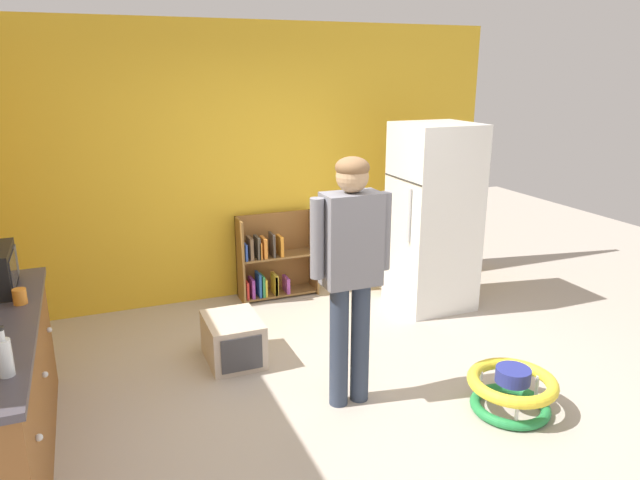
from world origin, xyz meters
TOP-DOWN VIEW (x-y plane):
  - ground_plane at (0.00, 0.00)m, footprint 12.00×12.00m
  - back_wall at (0.00, 2.33)m, footprint 5.20×0.06m
  - refrigerator at (1.50, 1.34)m, footprint 0.73×0.68m
  - bookshelf at (0.13, 2.14)m, footprint 0.80×0.28m
  - standing_person at (0.02, 0.02)m, footprint 0.57×0.22m
  - baby_walker at (0.99, -0.51)m, footprint 0.60×0.60m
  - pet_carrier at (-0.59, 0.91)m, footprint 0.42×0.55m
  - clear_bottle at (-1.98, -0.51)m, footprint 0.07×0.07m
  - orange_cup at (-1.99, 0.42)m, footprint 0.08×0.08m

SIDE VIEW (x-z plane):
  - ground_plane at x=0.00m, z-range 0.00..0.00m
  - baby_walker at x=0.99m, z-range 0.00..0.32m
  - pet_carrier at x=-0.59m, z-range 0.00..0.36m
  - bookshelf at x=0.13m, z-range -0.06..0.79m
  - refrigerator at x=1.50m, z-range 0.00..1.78m
  - orange_cup at x=-1.99m, z-range 0.90..0.99m
  - clear_bottle at x=-1.98m, z-range 0.88..1.12m
  - standing_person at x=0.02m, z-range 0.18..1.92m
  - back_wall at x=0.00m, z-range 0.00..2.70m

